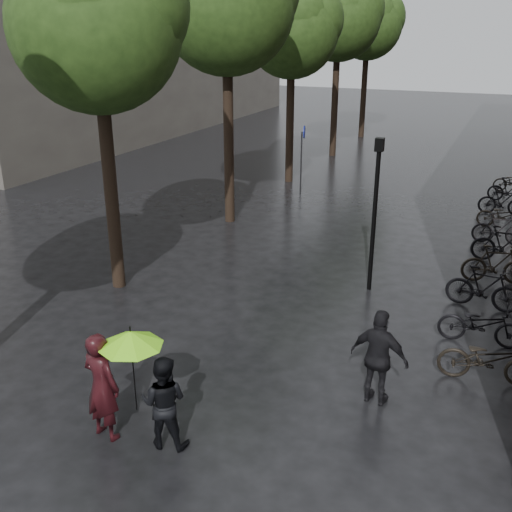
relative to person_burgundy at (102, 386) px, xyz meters
The scene contains 9 objects.
bg_building 34.16m from the person_burgundy, 129.27° to the left, with size 16.00×30.00×14.00m, color #47423D.
street_trees 15.30m from the person_burgundy, 103.20° to the left, with size 4.33×34.03×8.91m.
person_burgundy is the anchor object (origin of this frame).
person_black 1.02m from the person_burgundy, 11.47° to the left, with size 0.75×0.58×1.54m, color black.
lime_umbrella 0.99m from the person_burgundy, 21.79° to the left, with size 1.00×1.00×1.47m.
pedestrian_walking 4.60m from the person_burgundy, 35.26° to the left, with size 1.03×0.43×1.76m, color black.
parked_bicycles 12.08m from the person_burgundy, 63.85° to the left, with size 2.11×15.66×1.05m.
lamp_post 7.90m from the person_burgundy, 71.31° to the left, with size 0.19×0.19×3.78m.
cycle_sign 15.55m from the person_burgundy, 98.04° to the left, with size 0.14×0.48×2.64m.
Camera 1 is at (4.69, -4.35, 6.16)m, focal length 42.00 mm.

